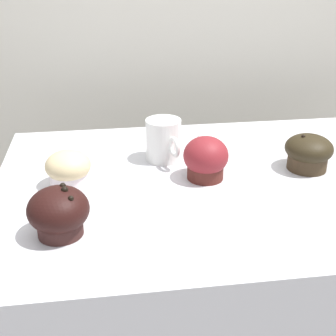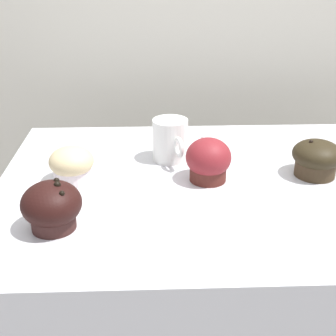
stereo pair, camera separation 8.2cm
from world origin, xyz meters
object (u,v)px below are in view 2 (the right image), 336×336
(muffin_back_right, at_px, (72,165))
(muffin_front_center, at_px, (208,161))
(coffee_cup, at_px, (170,139))
(muffin_back_left, at_px, (317,158))
(muffin_front_left, at_px, (52,207))

(muffin_back_right, bearing_deg, muffin_front_center, -1.21)
(muffin_back_right, height_order, coffee_cup, coffee_cup)
(muffin_front_center, distance_m, muffin_back_right, 0.27)
(muffin_front_center, bearing_deg, coffee_cup, 124.67)
(muffin_back_left, bearing_deg, muffin_front_left, -160.08)
(muffin_front_center, height_order, muffin_front_left, muffin_front_center)
(muffin_front_center, bearing_deg, muffin_front_left, -148.81)
(muffin_front_center, xyz_separation_m, muffin_back_right, (-0.27, 0.01, -0.01))
(muffin_back_left, height_order, coffee_cup, coffee_cup)
(muffin_front_left, height_order, coffee_cup, coffee_cup)
(muffin_back_left, xyz_separation_m, muffin_front_left, (-0.50, -0.18, 0.00))
(muffin_front_left, bearing_deg, muffin_back_right, 87.93)
(muffin_back_left, distance_m, muffin_front_left, 0.53)
(muffin_back_right, xyz_separation_m, coffee_cup, (0.20, 0.10, 0.01))
(muffin_back_left, relative_size, coffee_cup, 0.88)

